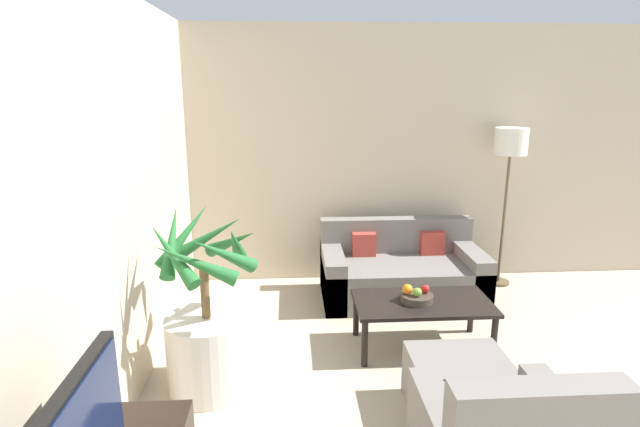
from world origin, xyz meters
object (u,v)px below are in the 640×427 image
(floor_lamp, at_px, (510,151))
(coffee_table, at_px, (423,307))
(ottoman, at_px, (457,383))
(apple_red, at_px, (425,289))
(apple_green, at_px, (417,292))
(potted_palm, at_px, (208,333))
(sofa_loveseat, at_px, (401,273))
(fruit_bowl, at_px, (417,298))
(orange_fruit, at_px, (408,289))

(floor_lamp, distance_m, coffee_table, 2.07)
(ottoman, bearing_deg, apple_red, 90.35)
(apple_green, relative_size, ottoman, 0.11)
(apple_red, xyz_separation_m, ottoman, (0.01, -0.83, -0.31))
(potted_palm, bearing_deg, sofa_loveseat, 41.32)
(fruit_bowl, bearing_deg, orange_fruit, 170.99)
(floor_lamp, bearing_deg, orange_fruit, -135.64)
(potted_palm, bearing_deg, fruit_bowl, 16.32)
(apple_green, xyz_separation_m, orange_fruit, (-0.07, 0.05, 0.01))
(sofa_loveseat, xyz_separation_m, orange_fruit, (-0.18, -1.01, 0.26))
(potted_palm, height_order, apple_green, potted_palm)
(sofa_loveseat, distance_m, coffee_table, 1.03)
(orange_fruit, bearing_deg, sofa_loveseat, 79.89)
(floor_lamp, bearing_deg, ottoman, -118.97)
(potted_palm, bearing_deg, orange_fruit, 17.49)
(apple_red, distance_m, apple_green, 0.11)
(potted_palm, height_order, floor_lamp, floor_lamp)
(sofa_loveseat, relative_size, floor_lamp, 0.95)
(apple_green, height_order, ottoman, apple_green)
(sofa_loveseat, height_order, orange_fruit, sofa_loveseat)
(floor_lamp, bearing_deg, sofa_loveseat, -166.00)
(potted_palm, height_order, coffee_table, potted_palm)
(apple_red, xyz_separation_m, apple_green, (-0.08, -0.07, 0.00))
(potted_palm, height_order, fruit_bowl, potted_palm)
(floor_lamp, xyz_separation_m, ottoman, (-1.17, -2.11, -1.25))
(orange_fruit, height_order, ottoman, orange_fruit)
(sofa_loveseat, xyz_separation_m, apple_green, (-0.11, -1.06, 0.25))
(coffee_table, relative_size, fruit_bowl, 4.19)
(fruit_bowl, relative_size, orange_fruit, 3.17)
(sofa_loveseat, distance_m, apple_green, 1.10)
(apple_green, bearing_deg, coffee_table, 32.25)
(sofa_loveseat, bearing_deg, potted_palm, -138.68)
(potted_palm, xyz_separation_m, sofa_loveseat, (1.69, 1.48, -0.17))
(floor_lamp, relative_size, orange_fruit, 20.32)
(coffee_table, distance_m, apple_red, 0.15)
(potted_palm, distance_m, sofa_loveseat, 2.25)
(apple_red, bearing_deg, coffee_table, -128.73)
(ottoman, bearing_deg, floor_lamp, 61.03)
(potted_palm, bearing_deg, apple_red, 16.47)
(floor_lamp, height_order, coffee_table, floor_lamp)
(potted_palm, xyz_separation_m, fruit_bowl, (1.58, 0.46, 0.02))
(floor_lamp, xyz_separation_m, apple_green, (-1.26, -1.35, -0.93))
(floor_lamp, height_order, apple_red, floor_lamp)
(fruit_bowl, bearing_deg, apple_green, -100.97)
(apple_red, bearing_deg, orange_fruit, -174.34)
(potted_palm, distance_m, apple_green, 1.63)
(potted_palm, relative_size, ottoman, 2.09)
(coffee_table, xyz_separation_m, ottoman, (0.03, -0.80, -0.17))
(potted_palm, relative_size, floor_lamp, 0.79)
(coffee_table, relative_size, ottoman, 1.73)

